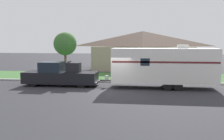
{
  "coord_description": "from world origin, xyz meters",
  "views": [
    {
      "loc": [
        2.2,
        -18.73,
        3.72
      ],
      "look_at": [
        -0.37,
        1.55,
        1.4
      ],
      "focal_mm": 40.0,
      "sensor_mm": 36.0,
      "label": 1
    }
  ],
  "objects": [
    {
      "name": "lawn_strip",
      "position": [
        0.0,
        7.4,
        0.01
      ],
      "size": [
        80.0,
        7.0,
        0.03
      ],
      "color": "#3D6B33",
      "rests_on": "ground_plane"
    },
    {
      "name": "house_across_street",
      "position": [
        2.06,
        15.56,
        2.67
      ],
      "size": [
        13.69,
        8.43,
        5.15
      ],
      "color": "gray",
      "rests_on": "ground_plane"
    },
    {
      "name": "pickup_truck",
      "position": [
        -4.85,
        1.55,
        0.89
      ],
      "size": [
        6.35,
        1.96,
        2.1
      ],
      "color": "black",
      "rests_on": "ground_plane"
    },
    {
      "name": "mailbox",
      "position": [
        -4.33,
        4.59,
        0.98
      ],
      "size": [
        0.48,
        0.2,
        1.27
      ],
      "color": "brown",
      "rests_on": "ground_plane"
    },
    {
      "name": "tree_in_yard",
      "position": [
        -6.01,
        6.8,
        3.48
      ],
      "size": [
        2.42,
        2.42,
        4.71
      ],
      "color": "brown",
      "rests_on": "ground_plane"
    },
    {
      "name": "curb_strip",
      "position": [
        0.0,
        3.75,
        0.07
      ],
      "size": [
        80.0,
        0.3,
        0.14
      ],
      "color": "#ADADA8",
      "rests_on": "ground_plane"
    },
    {
      "name": "travel_trailer",
      "position": [
        3.8,
        1.55,
        1.84
      ],
      "size": [
        9.31,
        2.5,
        3.49
      ],
      "color": "black",
      "rests_on": "ground_plane"
    },
    {
      "name": "ground_plane",
      "position": [
        0.0,
        0.0,
        0.0
      ],
      "size": [
        120.0,
        120.0,
        0.0
      ],
      "primitive_type": "plane",
      "color": "#2D2D33"
    }
  ]
}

